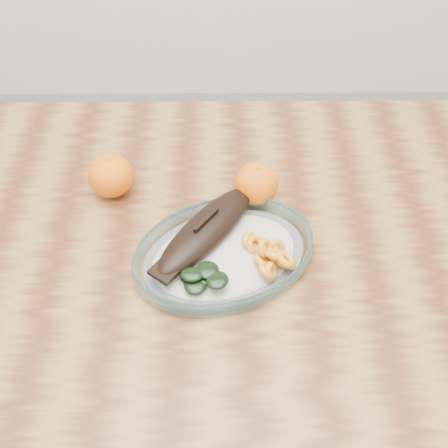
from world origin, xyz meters
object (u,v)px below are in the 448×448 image
object	(u,v)px
orange_right	(256,184)
orange_left	(111,176)
dining_table	(184,276)
plated_meal	(224,251)

from	to	relation	value
orange_right	orange_left	bearing A→B (deg)	175.32
dining_table	orange_left	xyz separation A→B (m)	(-0.13, 0.12, 0.14)
orange_left	orange_right	distance (m)	0.26
dining_table	orange_left	bearing A→B (deg)	136.78
plated_meal	dining_table	bearing A→B (deg)	131.59
plated_meal	orange_left	size ratio (longest dim) A/B	8.65
orange_left	orange_right	xyz separation A→B (m)	(0.26, -0.02, -0.00)
dining_table	plated_meal	xyz separation A→B (m)	(0.07, -0.04, 0.12)
dining_table	orange_right	xyz separation A→B (m)	(0.13, 0.10, 0.14)
orange_left	plated_meal	bearing A→B (deg)	-38.12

